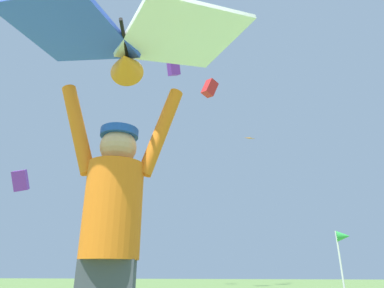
% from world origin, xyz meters
% --- Properties ---
extents(kite_flyer_person, '(0.79, 0.43, 1.92)m').
position_xyz_m(kite_flyer_person, '(0.30, -0.22, 0.94)').
color(kite_flyer_person, '#424751').
rests_on(kite_flyer_person, ground).
extents(held_stunt_kite, '(1.69, 1.14, 0.40)m').
position_xyz_m(held_stunt_kite, '(0.32, -0.29, 2.26)').
color(held_stunt_kite, black).
extents(distant_kite_orange_low_left, '(0.94, 0.95, 0.38)m').
position_xyz_m(distant_kite_orange_low_left, '(-0.79, 26.69, 12.44)').
color(distant_kite_orange_low_left, orange).
extents(distant_kite_orange_mid_right, '(1.03, 1.19, 1.53)m').
position_xyz_m(distant_kite_orange_mid_right, '(-2.68, 19.43, 20.14)').
color(distant_kite_orange_mid_right, orange).
extents(distant_kite_purple_high_right, '(1.18, 1.65, 1.71)m').
position_xyz_m(distant_kite_purple_high_right, '(-6.35, 20.75, 17.11)').
color(distant_kite_purple_high_right, purple).
extents(distant_kite_red_mid_left, '(1.30, 1.07, 1.39)m').
position_xyz_m(distant_kite_red_mid_left, '(-2.74, 18.14, 13.02)').
color(distant_kite_red_mid_left, red).
extents(distant_kite_purple_low_right, '(0.94, 1.25, 1.34)m').
position_xyz_m(distant_kite_purple_low_right, '(-11.89, 12.25, 5.38)').
color(distant_kite_purple_low_right, purple).
extents(marker_flag, '(0.30, 0.24, 1.65)m').
position_xyz_m(marker_flag, '(2.54, 6.20, 1.43)').
color(marker_flag, silver).
rests_on(marker_flag, ground).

